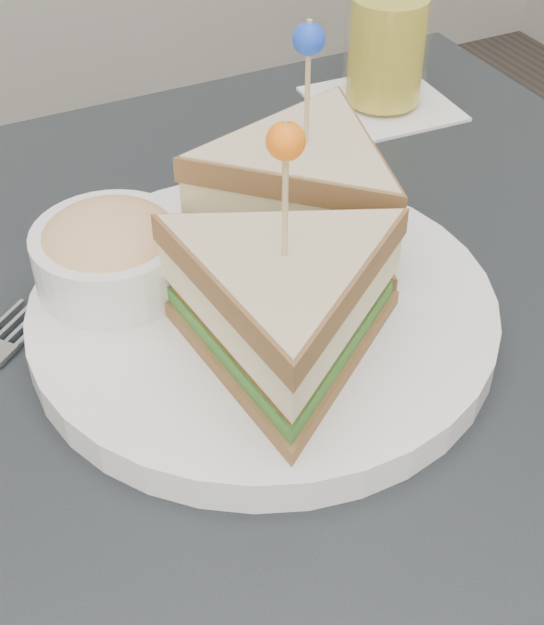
{
  "coord_description": "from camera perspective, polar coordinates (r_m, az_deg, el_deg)",
  "views": [
    {
      "loc": [
        -0.16,
        -0.33,
        1.13
      ],
      "look_at": [
        0.01,
        0.01,
        0.8
      ],
      "focal_mm": 50.0,
      "sensor_mm": 36.0,
      "label": 1
    }
  ],
  "objects": [
    {
      "name": "table",
      "position": [
        0.59,
        -0.45,
        -10.27
      ],
      "size": [
        0.8,
        0.8,
        0.75
      ],
      "color": "black",
      "rests_on": "ground"
    },
    {
      "name": "plate_meal",
      "position": [
        0.55,
        -0.17,
        3.5
      ],
      "size": [
        0.34,
        0.34,
        0.18
      ],
      "rotation": [
        0.0,
        0.0,
        0.11
      ],
      "color": "white",
      "rests_on": "table"
    },
    {
      "name": "drink_set",
      "position": [
        0.81,
        7.59,
        17.61
      ],
      "size": [
        0.13,
        0.13,
        0.15
      ],
      "rotation": [
        0.0,
        0.0,
        -0.05
      ],
      "color": "white",
      "rests_on": "table"
    }
  ]
}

